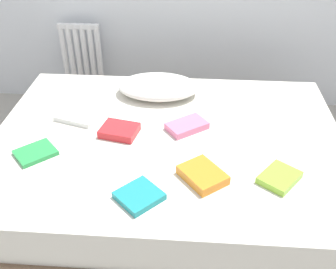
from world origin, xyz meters
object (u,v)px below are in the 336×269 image
bed (167,171)px  textbook_red (119,131)px  textbook_orange (203,175)px  textbook_lime (279,178)px  pillow (158,87)px  textbook_green (35,153)px  textbook_white (78,116)px  textbook_teal (139,196)px  textbook_pink (187,126)px  radiator (82,59)px

bed → textbook_red: (-0.27, 0.01, 0.28)m
textbook_orange → textbook_lime: (0.37, 0.02, -0.01)m
bed → pillow: 0.58m
textbook_green → bed: bearing=-24.8°
bed → textbook_red: textbook_red is taller
textbook_white → textbook_orange: bearing=-16.8°
textbook_orange → textbook_lime: textbook_orange is taller
textbook_teal → textbook_green: bearing=-161.4°
textbook_red → textbook_pink: bearing=24.1°
textbook_orange → textbook_teal: 0.33m
radiator → textbook_green: size_ratio=3.07×
radiator → textbook_pink: radiator is taller
textbook_green → textbook_pink: 0.84m
textbook_red → textbook_pink: size_ratio=0.90×
bed → textbook_orange: 0.48m
textbook_orange → textbook_red: 0.58m
textbook_lime → textbook_teal: bearing=142.8°
radiator → pillow: 1.02m
textbook_orange → textbook_lime: bearing=54.4°
bed → textbook_lime: 0.71m
textbook_pink → textbook_teal: textbook_pink is taller
textbook_pink → pillow: bearing=80.8°
textbook_pink → textbook_lime: bearing=-78.3°
radiator → textbook_lime: bearing=-48.2°
textbook_pink → textbook_lime: (0.46, -0.41, -0.00)m
pillow → textbook_lime: bearing=-50.8°
textbook_green → textbook_orange: bearing=-50.7°
textbook_white → textbook_red: bearing=-11.1°
radiator → textbook_orange: radiator is taller
textbook_orange → radiator: bearing=174.8°
textbook_red → textbook_lime: (0.83, -0.33, -0.01)m
textbook_white → textbook_red: textbook_red is taller
bed → textbook_teal: bearing=-100.4°
textbook_green → textbook_orange: (0.87, -0.13, 0.01)m
bed → textbook_pink: (0.11, 0.09, 0.27)m
bed → textbook_teal: size_ratio=11.05×
textbook_orange → textbook_white: bearing=-161.9°
textbook_orange → textbook_green: bearing=-136.5°
textbook_lime → textbook_pink: bearing=86.0°
pillow → textbook_orange: size_ratio=2.45×
radiator → textbook_lime: size_ratio=3.10×
bed → textbook_orange: (0.20, -0.34, 0.28)m
radiator → textbook_green: bearing=-85.0°
bed → textbook_pink: 0.30m
pillow → textbook_orange: bearing=-70.5°
textbook_pink → radiator: bearing=92.8°
textbook_teal → radiator: bearing=157.3°
bed → textbook_lime: bearing=-30.0°
bed → textbook_red: bearing=178.3°
textbook_orange → textbook_red: (-0.47, 0.35, -0.00)m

